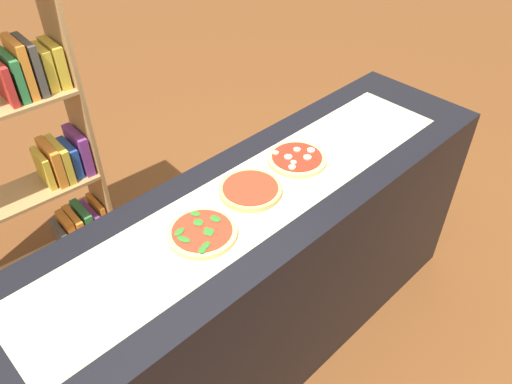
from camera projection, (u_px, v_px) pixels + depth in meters
The scene contains 7 objects.
ground_plane at pixel (256, 344), 2.40m from camera, with size 12.00×12.00×0.00m, color brown.
counter at pixel (256, 281), 2.09m from camera, with size 2.24×0.59×0.94m, color black.
parchment_paper at pixel (256, 196), 1.79m from camera, with size 1.83×0.36×0.00m, color beige.
pizza_spinach_0 at pixel (202, 232), 1.63m from camera, with size 0.23×0.23×0.03m.
pizza_plain_1 at pixel (250, 190), 1.80m from camera, with size 0.23×0.23×0.02m.
pizza_mushroom_2 at pixel (297, 159), 1.95m from camera, with size 0.24×0.24×0.03m.
bookshelf at pixel (34, 157), 2.41m from camera, with size 0.77×0.30×1.50m.
Camera 1 is at (-0.95, -0.98, 2.10)m, focal length 34.89 mm.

